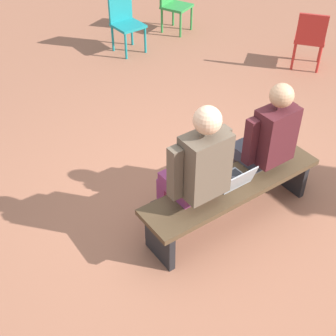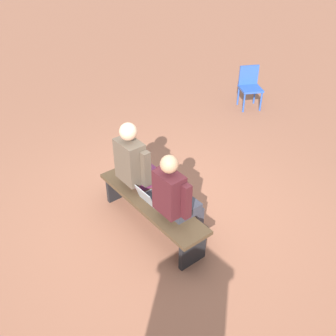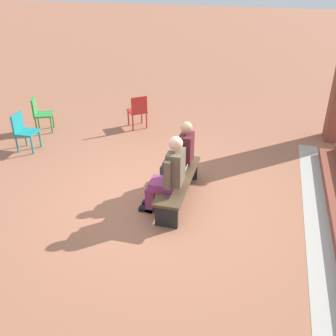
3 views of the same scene
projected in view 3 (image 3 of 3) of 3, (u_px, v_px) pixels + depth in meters
ground_plane at (161, 200)px, 6.99m from camera, size 60.00×60.00×0.00m
concrete_strip at (316, 219)px, 6.48m from camera, size 5.91×0.40×0.01m
bench at (178, 183)px, 6.83m from camera, size 1.80×0.44×0.45m
person_student at (180, 154)px, 7.02m from camera, size 0.54×0.68×1.34m
person_adult at (169, 173)px, 6.34m from camera, size 0.58×0.73×1.40m
laptop at (179, 176)px, 6.76m from camera, size 0.32×0.29×0.21m
plastic_chair_foreground at (23, 129)px, 8.59m from camera, size 0.44×0.44×0.84m
plastic_chair_far_right at (40, 112)px, 9.53m from camera, size 0.55×0.55×0.84m
plastic_chair_mid_courtyard at (138, 110)px, 9.69m from camera, size 0.59×0.59×0.84m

